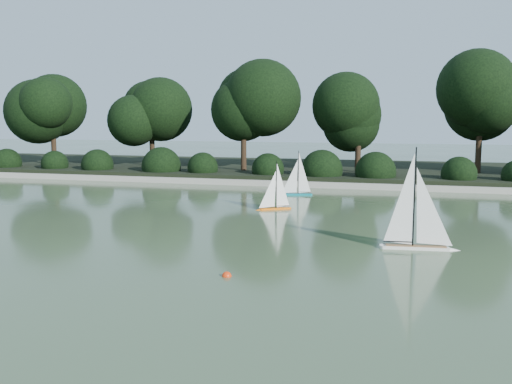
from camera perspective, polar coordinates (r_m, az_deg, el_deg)
ground at (r=9.35m, az=-2.61°, el=-6.12°), size 80.00×80.00×0.00m
pond_coping at (r=17.99m, az=6.22°, el=0.74°), size 40.00×0.35×0.18m
far_bank at (r=21.92m, az=7.88°, el=2.09°), size 40.00×8.00×0.30m
tree_line at (r=20.14m, az=10.94°, el=8.64°), size 26.31×3.93×4.39m
shrub_hedge at (r=18.84m, az=6.67°, el=2.14°), size 29.10×1.10×1.10m
sailboat_white_b at (r=9.94m, az=16.30°, el=-3.94°), size 1.34×0.34×1.82m
sailboat_orange at (r=13.62m, az=1.63°, el=-0.96°), size 0.83×0.57×1.24m
sailboat_teal at (r=16.17m, az=3.85°, el=0.43°), size 0.97×0.39×1.34m
race_buoy at (r=8.03m, az=-2.95°, el=-8.42°), size 0.14×0.14×0.14m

